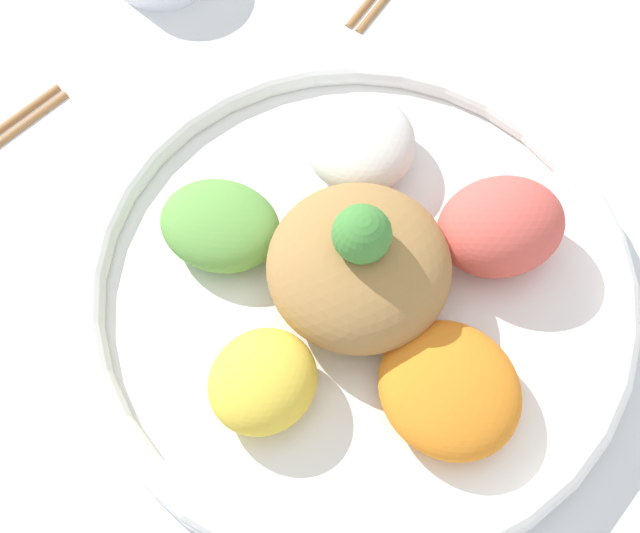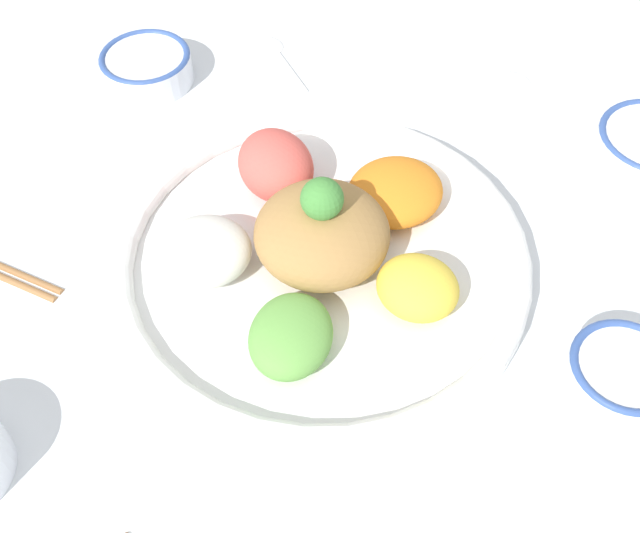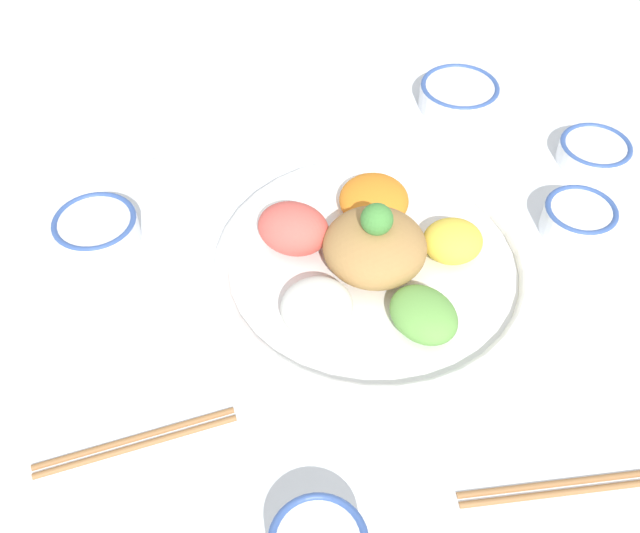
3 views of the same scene
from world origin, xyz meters
name	(u,v)px [view 2 (image 2 of 3)]	position (x,y,z in m)	size (l,w,h in m)	color
ground_plane	(320,259)	(0.00, 0.00, 0.00)	(2.40, 2.40, 0.00)	white
salad_platter	(316,251)	(0.00, -0.01, 0.03)	(0.39, 0.39, 0.12)	white
sauce_bowl_dark	(147,66)	(-0.17, 0.30, 0.02)	(0.11, 0.11, 0.04)	white
sauce_bowl_far	(621,376)	(0.23, -0.17, 0.02)	(0.09, 0.09, 0.04)	white
serving_spoon_main	(502,68)	(0.25, 0.27, 0.00)	(0.07, 0.13, 0.01)	white
serving_spoon_extra	(276,55)	(-0.02, 0.32, 0.00)	(0.06, 0.12, 0.01)	white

